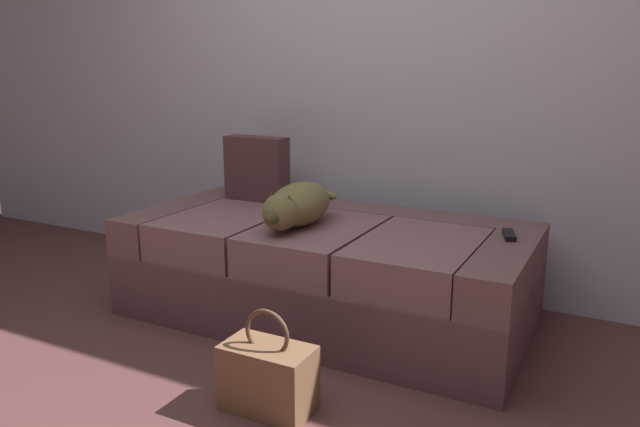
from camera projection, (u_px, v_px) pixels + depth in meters
name	position (u px, v px, depth m)	size (l,w,h in m)	color
back_wall	(380.00, 22.00, 3.16)	(6.40, 0.10, 2.80)	silver
couch	(325.00, 270.00, 2.90)	(1.87, 0.91, 0.47)	brown
dog_tan	(297.00, 205.00, 2.75)	(0.27, 0.57, 0.19)	olive
tv_remote	(509.00, 235.00, 2.59)	(0.04, 0.15, 0.02)	black
throw_pillow	(257.00, 169.00, 3.26)	(0.34, 0.12, 0.34)	brown
handbag	(268.00, 376.00, 2.14)	(0.32, 0.18, 0.38)	brown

